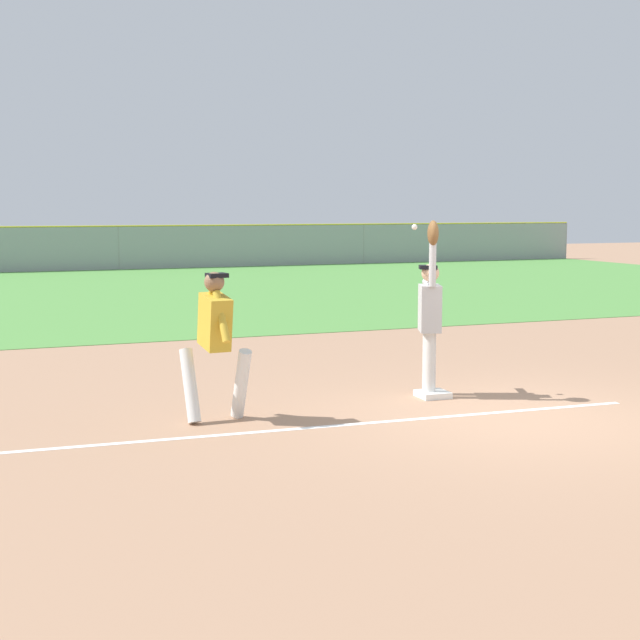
% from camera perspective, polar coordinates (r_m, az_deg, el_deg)
% --- Properties ---
extents(ground_plane, '(83.73, 83.73, 0.00)m').
position_cam_1_polar(ground_plane, '(11.18, 11.75, -5.86)').
color(ground_plane, tan).
extents(outfield_grass, '(41.60, 19.82, 0.01)m').
position_cam_1_polar(outfield_grass, '(27.37, -8.76, 1.76)').
color(outfield_grass, '#549342').
rests_on(outfield_grass, ground_plane).
extents(chalk_foul_line, '(11.99, 0.62, 0.01)m').
position_cam_1_polar(chalk_foul_line, '(10.03, -11.19, -7.31)').
color(chalk_foul_line, white).
rests_on(chalk_foul_line, ground_plane).
extents(first_base, '(0.39, 0.39, 0.08)m').
position_cam_1_polar(first_base, '(12.17, 6.91, -4.53)').
color(first_base, white).
rests_on(first_base, ground_plane).
extents(fielder, '(0.44, 0.87, 2.28)m').
position_cam_1_polar(fielder, '(12.07, 6.74, 0.57)').
color(fielder, silver).
rests_on(fielder, ground_plane).
extents(runner, '(0.75, 0.85, 1.72)m').
position_cam_1_polar(runner, '(10.67, -6.43, -0.93)').
color(runner, white).
rests_on(runner, ground_plane).
extents(baseball, '(0.07, 0.07, 0.07)m').
position_cam_1_polar(baseball, '(12.12, 5.80, 5.68)').
color(baseball, white).
extents(outfield_fence, '(41.68, 0.08, 1.72)m').
position_cam_1_polar(outfield_fence, '(37.03, -12.21, 4.35)').
color(outfield_fence, '#93999E').
rests_on(outfield_fence, ground_plane).
extents(parked_car_tan, '(4.50, 2.31, 1.25)m').
position_cam_1_polar(parked_car_tan, '(41.42, -10.99, 4.39)').
color(parked_car_tan, tan).
rests_on(parked_car_tan, ground_plane).
extents(parked_car_blue, '(4.50, 2.31, 1.25)m').
position_cam_1_polar(parked_car_blue, '(43.75, -2.62, 4.64)').
color(parked_car_blue, '#23389E').
rests_on(parked_car_blue, ground_plane).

